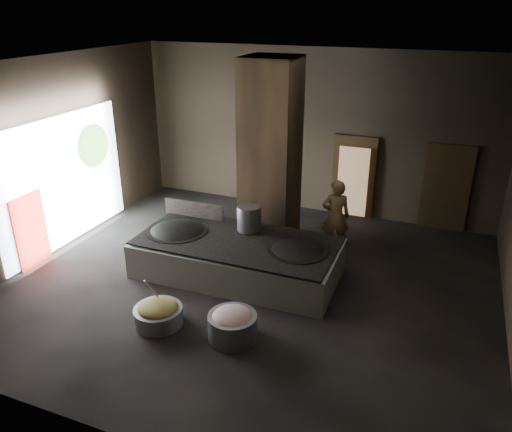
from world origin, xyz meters
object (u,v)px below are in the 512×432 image
at_px(stock_pot, 249,218).
at_px(meat_basin, 233,327).
at_px(wok_right, 297,253).
at_px(hearth_platform, 237,258).
at_px(cook, 336,217).
at_px(wok_left, 178,233).
at_px(veg_basin, 158,316).

height_order(stock_pot, meat_basin, stock_pot).
bearing_deg(stock_pot, meat_basin, -73.47).
bearing_deg(wok_right, meat_basin, -102.74).
height_order(hearth_platform, cook, cook).
distance_m(hearth_platform, meat_basin, 2.32).
xyz_separation_m(hearth_platform, wok_left, (-1.45, -0.05, 0.37)).
height_order(wok_right, veg_basin, wok_right).
relative_size(hearth_platform, veg_basin, 4.82).
bearing_deg(cook, stock_pot, 19.63).
xyz_separation_m(wok_left, cook, (3.17, 1.88, 0.16)).
height_order(wok_left, meat_basin, wok_left).
relative_size(hearth_platform, stock_pot, 7.67).
height_order(wok_left, stock_pot, stock_pot).
relative_size(stock_pot, cook, 0.31).
distance_m(hearth_platform, stock_pot, 0.93).
relative_size(wok_left, meat_basin, 1.57).
xyz_separation_m(cook, veg_basin, (-2.34, -4.10, -0.74)).
height_order(stock_pot, veg_basin, stock_pot).
bearing_deg(wok_left, hearth_platform, 1.97).
xyz_separation_m(wok_right, cook, (0.37, 1.78, 0.16)).
distance_m(wok_right, meat_basin, 2.31).
xyz_separation_m(stock_pot, meat_basin, (0.80, -2.70, -0.89)).
relative_size(hearth_platform, wok_right, 3.41).
bearing_deg(veg_basin, wok_right, 49.64).
distance_m(cook, meat_basin, 4.13).
relative_size(cook, veg_basin, 2.01).
xyz_separation_m(hearth_platform, cook, (1.72, 1.83, 0.53)).
bearing_deg(stock_pot, wok_right, -21.04).
relative_size(wok_left, stock_pot, 2.42).
bearing_deg(meat_basin, veg_basin, -175.55).
bearing_deg(wok_right, wok_left, -177.95).
bearing_deg(wok_left, veg_basin, -69.44).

